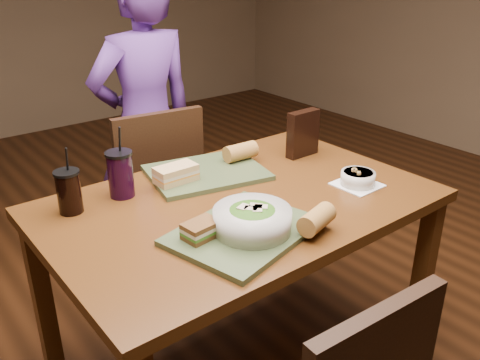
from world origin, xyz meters
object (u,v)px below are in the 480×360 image
at_px(tray_far, 206,172).
at_px(baguette_near, 317,219).
at_px(diner, 146,126).
at_px(soup_bowl, 358,178).
at_px(baguette_far, 241,152).
at_px(cup_berry, 121,174).
at_px(salad_bowl, 252,218).
at_px(chair_far, 153,194).
at_px(tray_near, 244,232).
at_px(chip_bag, 303,134).
at_px(dining_table, 240,222).
at_px(sandwich_near, 201,230).
at_px(cup_cola, 69,191).
at_px(sandwich_far, 176,174).

xyz_separation_m(tray_far, baguette_near, (-0.00, -0.57, 0.04)).
bearing_deg(diner, soup_bowl, 103.98).
relative_size(baguette_far, cup_berry, 0.53).
distance_m(salad_bowl, baguette_far, 0.57).
height_order(chair_far, tray_near, chair_far).
bearing_deg(soup_bowl, tray_far, 131.79).
height_order(diner, chip_bag, diner).
height_order(salad_bowl, baguette_far, salad_bowl).
height_order(diner, salad_bowl, diner).
xyz_separation_m(dining_table, salad_bowl, (-0.12, -0.22, 0.15)).
distance_m(salad_bowl, sandwich_near, 0.15).
xyz_separation_m(diner, cup_cola, (-0.63, -0.66, 0.07)).
relative_size(sandwich_near, cup_berry, 0.45).
bearing_deg(sandwich_far, baguette_near, -75.53).
bearing_deg(baguette_near, tray_near, 141.77).
height_order(tray_far, baguette_near, baguette_near).
bearing_deg(chair_far, baguette_near, -89.63).
height_order(baguette_near, chip_bag, chip_bag).
bearing_deg(cup_berry, soup_bowl, -32.42).
xyz_separation_m(chair_far, sandwich_far, (-0.14, -0.45, 0.29)).
relative_size(salad_bowl, chip_bag, 1.22).
height_order(sandwich_near, sandwich_far, sandwich_far).
distance_m(baguette_far, chip_bag, 0.27).
relative_size(chair_far, sandwich_far, 6.11).
bearing_deg(baguette_near, diner, 84.75).
height_order(chair_far, diner, diner).
distance_m(chair_far, tray_far, 0.50).
xyz_separation_m(baguette_far, cup_berry, (-0.50, 0.02, 0.03)).
bearing_deg(tray_near, baguette_far, 52.55).
bearing_deg(sandwich_far, dining_table, -62.98).
distance_m(dining_table, sandwich_far, 0.29).
xyz_separation_m(dining_table, sandwich_far, (-0.11, 0.22, 0.14)).
distance_m(soup_bowl, sandwich_far, 0.65).
relative_size(sandwich_near, cup_cola, 0.50).
distance_m(sandwich_far, cup_berry, 0.20).
bearing_deg(chair_far, chip_bag, -49.64).
height_order(soup_bowl, chip_bag, chip_bag).
distance_m(dining_table, cup_cola, 0.58).
bearing_deg(sandwich_near, baguette_far, 41.09).
xyz_separation_m(dining_table, cup_cola, (-0.49, 0.26, 0.16)).
distance_m(tray_near, soup_bowl, 0.54).
bearing_deg(cup_berry, baguette_far, -2.74).
relative_size(chair_far, diner, 0.61).
bearing_deg(cup_berry, sandwich_near, -85.11).
xyz_separation_m(tray_far, salad_bowl, (-0.15, -0.46, 0.05)).
xyz_separation_m(tray_near, chip_bag, (0.60, 0.36, 0.09)).
relative_size(soup_bowl, baguette_far, 1.15).
relative_size(salad_bowl, cup_berry, 0.93).
relative_size(cup_cola, cup_berry, 0.89).
bearing_deg(baguette_far, chip_bag, -18.17).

